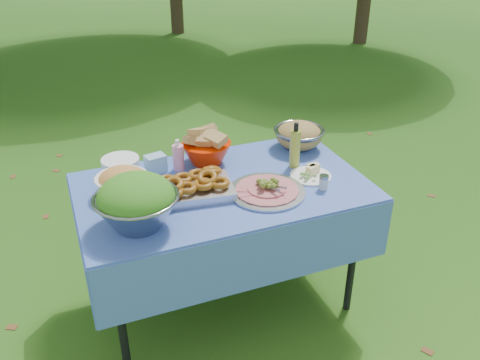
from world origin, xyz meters
name	(u,v)px	position (x,y,z in m)	size (l,w,h in m)	color
ground	(225,299)	(0.00, 0.00, 0.00)	(80.00, 80.00, 0.00)	#0F3509
picnic_table	(224,246)	(0.00, 0.00, 0.38)	(1.46, 0.86, 0.76)	#83B4FC
salad_bowl	(136,202)	(-0.47, -0.21, 0.88)	(0.37, 0.37, 0.25)	gray
pasta_bowl_white	(122,181)	(-0.49, 0.10, 0.83)	(0.26, 0.26, 0.14)	white
plate_stack	(121,166)	(-0.46, 0.32, 0.81)	(0.20, 0.20, 0.09)	white
wipes_box	(156,163)	(-0.28, 0.28, 0.81)	(0.10, 0.08, 0.09)	#96CEEE
sanitizer_bottle	(178,155)	(-0.16, 0.26, 0.85)	(0.06, 0.06, 0.17)	pink
bread_bowl	(206,147)	(0.01, 0.28, 0.85)	(0.27, 0.27, 0.18)	red
pasta_bowl_steel	(299,135)	(0.57, 0.27, 0.84)	(0.29, 0.29, 0.16)	gray
fried_tray	(193,186)	(-0.16, -0.02, 0.81)	(0.38, 0.27, 0.09)	silver
charcuterie_platter	(267,185)	(0.18, -0.15, 0.80)	(0.38, 0.38, 0.09)	#AFB0B6
oil_bottle	(295,145)	(0.43, 0.06, 0.89)	(0.06, 0.06, 0.26)	#A0AC36
cheese_plate	(311,172)	(0.46, -0.08, 0.79)	(0.22, 0.22, 0.06)	white
shaker	(324,182)	(0.46, -0.22, 0.80)	(0.05, 0.05, 0.08)	silver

